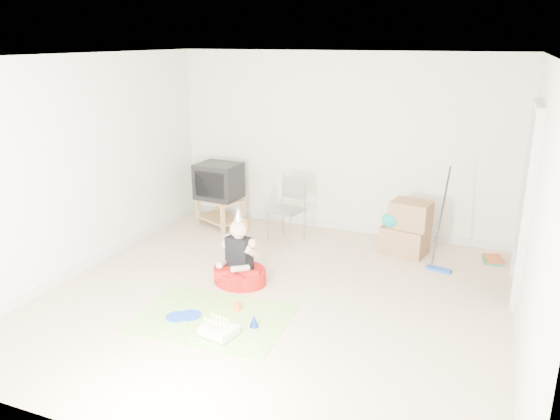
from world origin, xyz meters
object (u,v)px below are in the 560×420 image
at_px(tv_stand, 220,209).
at_px(seated_woman, 240,267).
at_px(birthday_cake, 219,331).
at_px(cardboard_boxes, 407,229).
at_px(crt_tv, 219,181).
at_px(folding_chair, 286,210).

relative_size(tv_stand, seated_woman, 0.89).
xyz_separation_m(seated_woman, birthday_cake, (0.34, -1.16, -0.16)).
relative_size(cardboard_boxes, seated_woman, 0.78).
distance_m(crt_tv, cardboard_boxes, 2.86).
xyz_separation_m(folding_chair, birthday_cake, (0.35, -2.69, -0.40)).
xyz_separation_m(folding_chair, seated_woman, (0.01, -1.53, -0.25)).
xyz_separation_m(crt_tv, cardboard_boxes, (2.83, -0.06, -0.36)).
xyz_separation_m(tv_stand, birthday_cake, (1.52, -2.89, -0.22)).
height_order(tv_stand, seated_woman, seated_woman).
distance_m(crt_tv, birthday_cake, 3.33).
distance_m(cardboard_boxes, seated_woman, 2.35).
bearing_deg(cardboard_boxes, birthday_cake, -114.86).
bearing_deg(seated_woman, tv_stand, 124.36).
relative_size(crt_tv, folding_chair, 0.67).
xyz_separation_m(tv_stand, cardboard_boxes, (2.83, -0.06, 0.08)).
height_order(crt_tv, folding_chair, crt_tv).
xyz_separation_m(crt_tv, folding_chair, (1.17, -0.20, -0.26)).
xyz_separation_m(cardboard_boxes, seated_woman, (-1.65, -1.67, -0.14)).
bearing_deg(birthday_cake, folding_chair, 97.35).
height_order(folding_chair, cardboard_boxes, folding_chair).
height_order(tv_stand, folding_chair, folding_chair).
height_order(cardboard_boxes, birthday_cake, cardboard_boxes).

